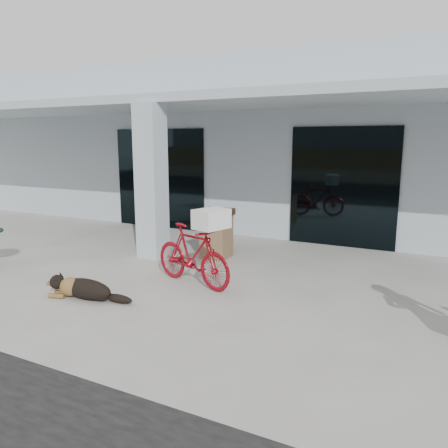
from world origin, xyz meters
The scene contains 11 objects.
ground centered at (0.00, 0.00, 0.00)m, with size 80.00×80.00×0.00m, color #B1AEA7.
building centered at (0.00, 8.50, 2.25)m, with size 22.00×7.00×4.50m, color #A9B5BF.
storefront_glass_left centered at (-3.20, 4.98, 1.35)m, with size 2.80×0.06×2.70m, color black.
storefront_glass_right centered at (1.80, 4.98, 1.35)m, with size 2.40×0.06×2.70m, color black.
column centered at (-1.50, 2.30, 1.56)m, with size 0.50×0.50×3.12m, color #A9B5BF.
overhang centered at (0.00, 3.60, 3.21)m, with size 22.00×2.80×0.18m, color #A9B5BF.
bicycle centered at (0.20, 1.07, 0.51)m, with size 0.48×1.70×1.02m, color maroon.
laundry_basket centered at (0.63, 0.95, 1.18)m, with size 0.52×0.39×0.31m, color white.
dog centered at (-0.89, -0.26, 0.18)m, with size 1.08×0.36×0.36m, color black, non-canonical shape.
cup_near_dog centered at (-0.69, -0.19, 0.05)m, with size 0.09×0.09×0.11m, color white.
trash_receptacle centered at (-0.26, 2.80, 0.51)m, with size 0.59×0.59×1.01m, color brown, non-canonical shape.
Camera 1 is at (3.87, -4.96, 2.38)m, focal length 35.00 mm.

